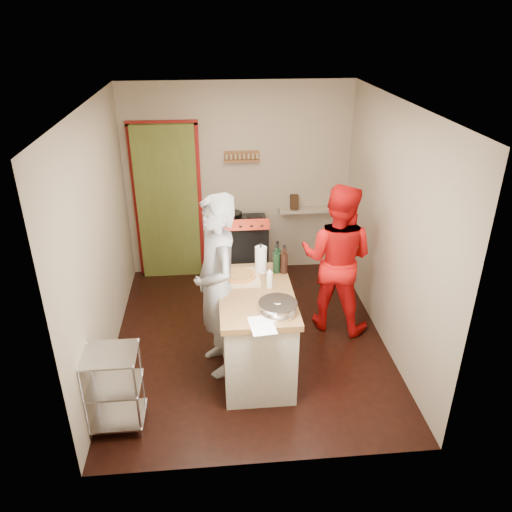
# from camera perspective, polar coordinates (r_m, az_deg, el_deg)

# --- Properties ---
(floor) EXTENTS (3.50, 3.50, 0.00)m
(floor) POSITION_cam_1_polar(r_m,az_deg,el_deg) (5.77, -0.74, -9.39)
(floor) COLOR black
(floor) RESTS_ON ground
(back_wall) EXTENTS (3.00, 0.44, 2.60)m
(back_wall) POSITION_cam_1_polar(r_m,az_deg,el_deg) (6.83, -7.42, 7.01)
(back_wall) COLOR gray
(back_wall) RESTS_ON ground
(left_wall) EXTENTS (0.04, 3.50, 2.60)m
(left_wall) POSITION_cam_1_polar(r_m,az_deg,el_deg) (5.23, -17.43, 1.77)
(left_wall) COLOR gray
(left_wall) RESTS_ON ground
(right_wall) EXTENTS (0.04, 3.50, 2.60)m
(right_wall) POSITION_cam_1_polar(r_m,az_deg,el_deg) (5.44, 15.16, 3.01)
(right_wall) COLOR gray
(right_wall) RESTS_ON ground
(ceiling) EXTENTS (3.00, 3.50, 0.02)m
(ceiling) POSITION_cam_1_polar(r_m,az_deg,el_deg) (4.74, -0.93, 17.13)
(ceiling) COLOR white
(ceiling) RESTS_ON back_wall
(stove) EXTENTS (0.60, 0.63, 1.00)m
(stove) POSITION_cam_1_polar(r_m,az_deg,el_deg) (6.77, -1.33, 0.79)
(stove) COLOR black
(stove) RESTS_ON ground
(wire_shelving) EXTENTS (0.48, 0.40, 0.80)m
(wire_shelving) POSITION_cam_1_polar(r_m,az_deg,el_deg) (4.64, -15.97, -14.14)
(wire_shelving) COLOR silver
(wire_shelving) RESTS_ON ground
(island) EXTENTS (0.72, 1.34, 1.23)m
(island) POSITION_cam_1_polar(r_m,az_deg,el_deg) (5.06, 0.05, -8.41)
(island) COLOR beige
(island) RESTS_ON ground
(person_stripe) EXTENTS (0.62, 0.78, 1.89)m
(person_stripe) POSITION_cam_1_polar(r_m,az_deg,el_deg) (4.88, -4.47, -3.56)
(person_stripe) COLOR #9F9EA3
(person_stripe) RESTS_ON ground
(person_red) EXTENTS (1.05, 0.98, 1.74)m
(person_red) POSITION_cam_1_polar(r_m,az_deg,el_deg) (5.65, 9.19, -0.29)
(person_red) COLOR red
(person_red) RESTS_ON ground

